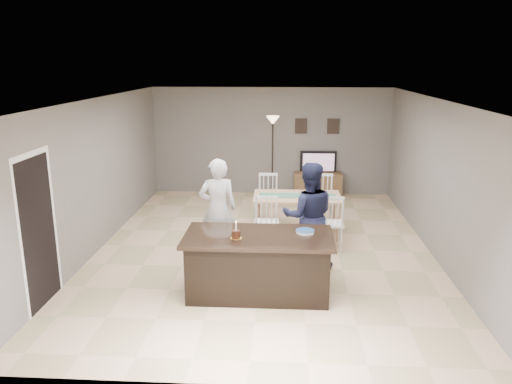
# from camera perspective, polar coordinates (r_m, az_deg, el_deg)

# --- Properties ---
(floor) EXTENTS (8.00, 8.00, 0.00)m
(floor) POSITION_cam_1_polar(r_m,az_deg,el_deg) (9.20, 0.90, -6.46)
(floor) COLOR #DDB28E
(floor) RESTS_ON ground
(room_shell) EXTENTS (8.00, 8.00, 8.00)m
(room_shell) POSITION_cam_1_polar(r_m,az_deg,el_deg) (8.74, 0.94, 3.85)
(room_shell) COLOR slate
(room_shell) RESTS_ON floor
(kitchen_island) EXTENTS (2.15, 1.10, 0.90)m
(kitchen_island) POSITION_cam_1_polar(r_m,az_deg,el_deg) (7.37, 0.28, -8.23)
(kitchen_island) COLOR black
(kitchen_island) RESTS_ON floor
(tv_console) EXTENTS (1.20, 0.40, 0.60)m
(tv_console) POSITION_cam_1_polar(r_m,az_deg,el_deg) (12.73, 7.07, 0.88)
(tv_console) COLOR brown
(tv_console) RESTS_ON floor
(television) EXTENTS (0.91, 0.12, 0.53)m
(television) POSITION_cam_1_polar(r_m,az_deg,el_deg) (12.68, 7.13, 3.43)
(television) COLOR black
(television) RESTS_ON tv_console
(tv_screen_glow) EXTENTS (0.78, 0.00, 0.78)m
(tv_screen_glow) POSITION_cam_1_polar(r_m,az_deg,el_deg) (12.60, 7.16, 3.39)
(tv_screen_glow) COLOR orange
(tv_screen_glow) RESTS_ON tv_console
(picture_frames) EXTENTS (1.10, 0.02, 0.38)m
(picture_frames) POSITION_cam_1_polar(r_m,az_deg,el_deg) (12.67, 7.00, 7.49)
(picture_frames) COLOR black
(picture_frames) RESTS_ON room_shell
(doorway) EXTENTS (0.00, 2.10, 2.65)m
(doorway) POSITION_cam_1_polar(r_m,az_deg,el_deg) (7.41, -23.73, -2.78)
(doorway) COLOR black
(doorway) RESTS_ON floor
(woman) EXTENTS (0.71, 0.54, 1.76)m
(woman) POSITION_cam_1_polar(r_m,az_deg,el_deg) (8.56, -4.38, -1.94)
(woman) COLOR silver
(woman) RESTS_ON floor
(man) EXTENTS (0.89, 0.71, 1.78)m
(man) POSITION_cam_1_polar(r_m,az_deg,el_deg) (8.15, 6.02, -2.75)
(man) COLOR #171A34
(man) RESTS_ON floor
(birthday_cake) EXTENTS (0.17, 0.17, 0.26)m
(birthday_cake) POSITION_cam_1_polar(r_m,az_deg,el_deg) (7.07, -2.30, -4.83)
(birthday_cake) COLOR yellow
(birthday_cake) RESTS_ON kitchen_island
(plate_stack) EXTENTS (0.27, 0.27, 0.04)m
(plate_stack) POSITION_cam_1_polar(r_m,az_deg,el_deg) (7.33, 5.63, -4.51)
(plate_stack) COLOR white
(plate_stack) RESTS_ON kitchen_island
(dining_table) EXTENTS (1.71, 1.94, 1.03)m
(dining_table) POSITION_cam_1_polar(r_m,az_deg,el_deg) (9.75, 4.72, -1.20)
(dining_table) COLOR tan
(dining_table) RESTS_ON floor
(floor_lamp) EXTENTS (0.31, 0.31, 2.08)m
(floor_lamp) POSITION_cam_1_polar(r_m,az_deg,el_deg) (11.86, 1.92, 6.43)
(floor_lamp) COLOR black
(floor_lamp) RESTS_ON floor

